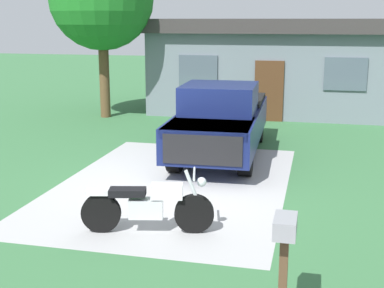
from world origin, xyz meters
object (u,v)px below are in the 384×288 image
object	(u,v)px
mailbox	(285,240)
pickup_truck	(222,119)
neighbor_house	(276,64)
motorcycle	(148,205)

from	to	relation	value
mailbox	pickup_truck	bearing A→B (deg)	105.59
neighbor_house	pickup_truck	bearing A→B (deg)	-95.69
mailbox	neighbor_house	xyz separation A→B (m)	(-1.36, 15.13, 0.81)
neighbor_house	motorcycle	bearing A→B (deg)	-94.31
motorcycle	pickup_truck	bearing A→B (deg)	87.59
mailbox	motorcycle	bearing A→B (deg)	138.24
mailbox	neighbor_house	distance (m)	15.21
pickup_truck	motorcycle	bearing A→B (deg)	-92.41
pickup_truck	neighbor_house	world-z (taller)	neighbor_house
motorcycle	neighbor_house	distance (m)	13.14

